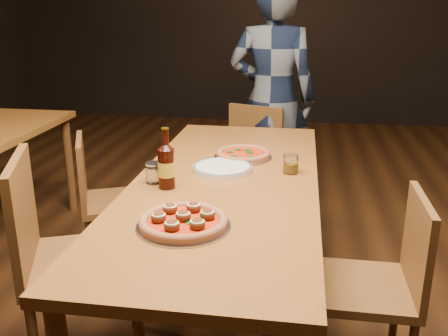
# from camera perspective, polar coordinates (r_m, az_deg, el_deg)

# --- Properties ---
(ground) EXTENTS (9.00, 9.00, 0.00)m
(ground) POSITION_cam_1_polar(r_m,az_deg,el_deg) (2.55, 0.18, -17.45)
(ground) COLOR black
(table_main) EXTENTS (0.80, 2.00, 0.75)m
(table_main) POSITION_cam_1_polar(r_m,az_deg,el_deg) (2.22, 0.20, -3.08)
(table_main) COLOR brown
(table_main) RESTS_ON ground
(chair_main_nw) EXTENTS (0.60, 0.60, 0.98)m
(chair_main_nw) POSITION_cam_1_polar(r_m,az_deg,el_deg) (2.15, -15.68, -10.09)
(chair_main_nw) COLOR #5D2F18
(chair_main_nw) RESTS_ON ground
(chair_main_sw) EXTENTS (0.51, 0.51, 0.83)m
(chair_main_sw) POSITION_cam_1_polar(r_m,az_deg,el_deg) (2.92, -12.09, -3.67)
(chair_main_sw) COLOR #5D2F18
(chair_main_sw) RESTS_ON ground
(chair_main_e) EXTENTS (0.40, 0.40, 0.84)m
(chair_main_e) POSITION_cam_1_polar(r_m,az_deg,el_deg) (2.10, 15.66, -12.87)
(chair_main_e) COLOR #5D2F18
(chair_main_e) RESTS_ON ground
(chair_end) EXTENTS (0.51, 0.51, 0.86)m
(chair_end) POSITION_cam_1_polar(r_m,az_deg,el_deg) (3.39, 2.26, 0.09)
(chair_end) COLOR #5D2F18
(chair_end) RESTS_ON ground
(pizza_meatball) EXTENTS (0.33, 0.33, 0.06)m
(pizza_meatball) POSITION_cam_1_polar(r_m,az_deg,el_deg) (1.74, -4.67, -6.06)
(pizza_meatball) COLOR #B7B7BF
(pizza_meatball) RESTS_ON table_main
(pizza_margherita) EXTENTS (0.29, 0.29, 0.04)m
(pizza_margherita) POSITION_cam_1_polar(r_m,az_deg,el_deg) (2.50, 2.18, 1.58)
(pizza_margherita) COLOR #B7B7BF
(pizza_margherita) RESTS_ON table_main
(plate_stack) EXTENTS (0.27, 0.27, 0.03)m
(plate_stack) POSITION_cam_1_polar(r_m,az_deg,el_deg) (2.30, -0.19, -0.05)
(plate_stack) COLOR white
(plate_stack) RESTS_ON table_main
(beer_bottle) EXTENTS (0.07, 0.07, 0.25)m
(beer_bottle) POSITION_cam_1_polar(r_m,az_deg,el_deg) (2.08, -6.61, 0.09)
(beer_bottle) COLOR black
(beer_bottle) RESTS_ON table_main
(water_glass) EXTENTS (0.07, 0.07, 0.09)m
(water_glass) POSITION_cam_1_polar(r_m,az_deg,el_deg) (2.17, -8.01, -0.53)
(water_glass) COLOR white
(water_glass) RESTS_ON table_main
(amber_glass) EXTENTS (0.07, 0.07, 0.09)m
(amber_glass) POSITION_cam_1_polar(r_m,az_deg,el_deg) (2.29, 7.64, 0.47)
(amber_glass) COLOR #8B5B0F
(amber_glass) RESTS_ON table_main
(diner) EXTENTS (0.64, 0.45, 1.69)m
(diner) POSITION_cam_1_polar(r_m,az_deg,el_deg) (3.56, 5.51, 7.74)
(diner) COLOR black
(diner) RESTS_ON ground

